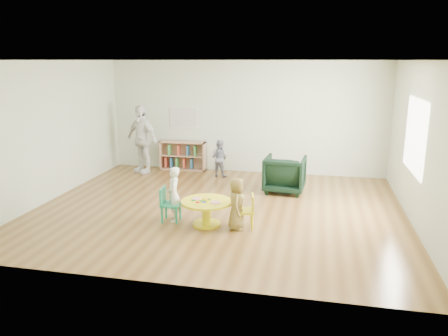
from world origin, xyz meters
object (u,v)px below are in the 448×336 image
bookshelf (183,156)px  toddler (219,158)px  armchair (285,174)px  adult_caretaker (142,139)px  kid_chair_left (168,203)px  kid_chair_right (247,210)px  activity_table (207,208)px  child_right (237,204)px  child_left (174,194)px

bookshelf → toddler: 1.20m
bookshelf → armchair: armchair is taller
armchair → toddler: 1.94m
armchair → adult_caretaker: size_ratio=0.50×
kid_chair_left → toddler: size_ratio=0.68×
kid_chair_right → bookshelf: (-2.31, 3.70, 0.05)m
kid_chair_right → toddler: toddler is taller
activity_table → child_right: size_ratio=0.98×
activity_table → bookshelf: 4.07m
child_left → adult_caretaker: 3.70m
bookshelf → child_right: child_right is taller
activity_table → bookshelf: size_ratio=0.73×
armchair → kid_chair_left: bearing=54.0°
child_right → toddler: (-1.05, 3.34, 0.00)m
activity_table → bookshelf: bearing=113.2°
activity_table → bookshelf: bookshelf is taller
activity_table → toddler: toddler is taller
toddler → kid_chair_right: bearing=126.5°
kid_chair_left → child_right: bearing=80.8°
adult_caretaker → child_left: bearing=-33.8°
bookshelf → activity_table: bearing=-66.8°
activity_table → bookshelf: (-1.60, 3.74, 0.06)m
kid_chair_right → adult_caretaker: (-3.22, 3.20, 0.55)m
kid_chair_left → adult_caretaker: size_ratio=0.36×
child_right → armchair: bearing=-21.9°
bookshelf → toddler: (1.09, -0.48, 0.09)m
toddler → activity_table: bearing=114.6°
child_left → toddler: child_left is taller
activity_table → child_left: bearing=172.4°
armchair → child_left: bearing=55.0°
armchair → adult_caretaker: bearing=-10.5°
adult_caretaker → bookshelf: bearing=53.7°
child_right → adult_caretaker: adult_caretaker is taller
child_left → toddler: 3.18m
child_right → adult_caretaker: 4.53m
armchair → child_left: child_left is taller
armchair → child_right: child_right is taller
armchair → child_right: bearing=79.3°
armchair → child_left: (-1.79, -2.19, 0.10)m
bookshelf → child_right: bearing=-60.7°
kid_chair_left → kid_chair_right: kid_chair_left is taller
kid_chair_right → toddler: (-1.21, 3.22, 0.14)m
activity_table → adult_caretaker: adult_caretaker is taller
activity_table → kid_chair_right: (0.71, 0.04, 0.01)m
armchair → adult_caretaker: 3.84m
child_left → child_right: size_ratio=1.09×
bookshelf → child_right: (2.14, -3.81, 0.08)m
toddler → adult_caretaker: size_ratio=0.53×
kid_chair_left → child_right: 1.27m
bookshelf → child_left: child_left is taller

